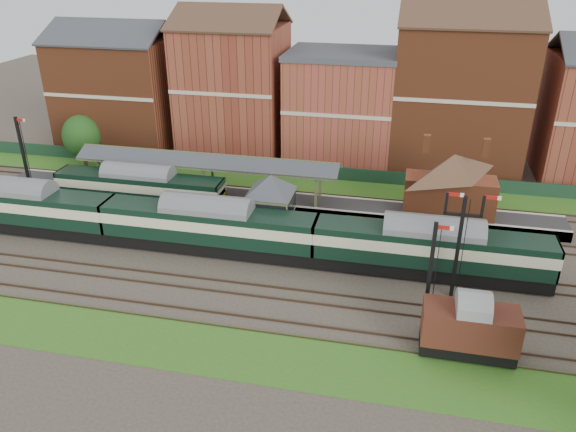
% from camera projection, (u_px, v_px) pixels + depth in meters
% --- Properties ---
extents(ground, '(160.00, 160.00, 0.00)m').
position_uv_depth(ground, '(298.00, 261.00, 45.68)').
color(ground, '#473D33').
rests_on(ground, ground).
extents(grass_back, '(90.00, 4.50, 0.06)m').
position_uv_depth(grass_back, '(327.00, 186.00, 59.73)').
color(grass_back, '#2D6619').
rests_on(grass_back, ground).
extents(grass_front, '(90.00, 5.00, 0.06)m').
position_uv_depth(grass_front, '(259.00, 356.00, 35.12)').
color(grass_front, '#2D6619').
rests_on(grass_front, ground).
extents(fence, '(90.00, 0.12, 1.50)m').
position_uv_depth(fence, '(330.00, 173.00, 61.17)').
color(fence, '#193823').
rests_on(fence, ground).
extents(platform, '(55.00, 3.40, 1.00)m').
position_uv_depth(platform, '(267.00, 202.00, 54.99)').
color(platform, '#2D2D2D').
rests_on(platform, ground).
extents(signal_box, '(5.40, 5.40, 6.00)m').
position_uv_depth(signal_box, '(271.00, 206.00, 47.72)').
color(signal_box, '#546548').
rests_on(signal_box, ground).
extents(brick_hut, '(3.20, 2.64, 2.94)m').
position_uv_depth(brick_hut, '(364.00, 236.00, 47.05)').
color(brick_hut, maroon).
rests_on(brick_hut, ground).
extents(station_building, '(8.10, 8.10, 5.90)m').
position_uv_depth(station_building, '(451.00, 183.00, 50.21)').
color(station_building, brown).
rests_on(station_building, platform).
extents(canopy, '(26.00, 3.89, 4.08)m').
position_uv_depth(canopy, '(207.00, 158.00, 54.37)').
color(canopy, '#4F5635').
rests_on(canopy, platform).
extents(semaphore_bracket, '(3.60, 0.25, 8.18)m').
position_uv_depth(semaphore_bracket, '(460.00, 240.00, 39.14)').
color(semaphore_bracket, black).
rests_on(semaphore_bracket, ground).
extents(semaphore_platform_end, '(1.23, 0.25, 8.00)m').
position_uv_depth(semaphore_platform_end, '(23.00, 154.00, 56.68)').
color(semaphore_platform_end, black).
rests_on(semaphore_platform_end, ground).
extents(semaphore_siding, '(1.23, 0.25, 8.00)m').
position_uv_depth(semaphore_siding, '(430.00, 276.00, 35.78)').
color(semaphore_siding, black).
rests_on(semaphore_siding, ground).
extents(town_backdrop, '(69.00, 10.00, 16.00)m').
position_uv_depth(town_backdrop, '(340.00, 101.00, 64.63)').
color(town_backdrop, brown).
rests_on(town_backdrop, ground).
extents(dmu_train, '(53.69, 2.82, 4.12)m').
position_uv_depth(dmu_train, '(208.00, 226.00, 46.08)').
color(dmu_train, black).
rests_on(dmu_train, ground).
extents(platform_railcar, '(16.47, 2.60, 3.79)m').
position_uv_depth(platform_railcar, '(140.00, 188.00, 53.65)').
color(platform_railcar, black).
rests_on(platform_railcar, ground).
extents(goods_van_a, '(5.77, 2.50, 3.50)m').
position_uv_depth(goods_van_a, '(470.00, 328.00, 34.46)').
color(goods_van_a, black).
rests_on(goods_van_a, ground).
extents(tree_back, '(4.18, 4.18, 6.11)m').
position_uv_depth(tree_back, '(81.00, 136.00, 63.37)').
color(tree_back, '#382619').
rests_on(tree_back, ground).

